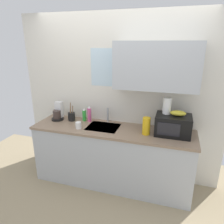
{
  "coord_description": "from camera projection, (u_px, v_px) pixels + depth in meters",
  "views": [
    {
      "loc": [
        0.82,
        -2.65,
        2.08
      ],
      "look_at": [
        0.0,
        0.0,
        1.15
      ],
      "focal_mm": 33.5,
      "sensor_mm": 36.0,
      "label": 1
    }
  ],
  "objects": [
    {
      "name": "paper_towel_roll",
      "position": [
        167.0,
        106.0,
        2.77
      ],
      "size": [
        0.11,
        0.11,
        0.22
      ],
      "primitive_type": "cylinder",
      "color": "white",
      "rests_on": "microwave"
    },
    {
      "name": "mug_white",
      "position": [
        78.0,
        125.0,
        3.0
      ],
      "size": [
        0.08,
        0.08,
        0.09
      ],
      "primitive_type": "cylinder",
      "color": "white",
      "rests_on": "counter_unit"
    },
    {
      "name": "coffee_maker",
      "position": [
        58.0,
        113.0,
        3.34
      ],
      "size": [
        0.19,
        0.21,
        0.28
      ],
      "color": "black",
      "rests_on": "counter_unit"
    },
    {
      "name": "dish_soap_bottle_pink",
      "position": [
        89.0,
        114.0,
        3.25
      ],
      "size": [
        0.06,
        0.06,
        0.25
      ],
      "color": "#E55999",
      "rests_on": "counter_unit"
    },
    {
      "name": "banana_bunch",
      "position": [
        178.0,
        113.0,
        2.71
      ],
      "size": [
        0.2,
        0.11,
        0.07
      ],
      "primitive_type": "ellipsoid",
      "color": "gold",
      "rests_on": "microwave"
    },
    {
      "name": "kitchen_wall_assembly",
      "position": [
        126.0,
        92.0,
        3.1
      ],
      "size": [
        3.11,
        0.42,
        2.5
      ],
      "color": "silver",
      "rests_on": "ground"
    },
    {
      "name": "microwave",
      "position": [
        173.0,
        125.0,
        2.78
      ],
      "size": [
        0.46,
        0.35,
        0.27
      ],
      "color": "black",
      "rests_on": "counter_unit"
    },
    {
      "name": "sink_faucet",
      "position": [
        108.0,
        115.0,
        3.23
      ],
      "size": [
        0.03,
        0.03,
        0.22
      ],
      "primitive_type": "cylinder",
      "color": "#B2B5BA",
      "rests_on": "counter_unit"
    },
    {
      "name": "counter_unit",
      "position": [
        112.0,
        155.0,
        3.15
      ],
      "size": [
        2.34,
        0.63,
        0.9
      ],
      "color": "#B2B7BC",
      "rests_on": "ground"
    },
    {
      "name": "cereal_canister",
      "position": [
        146.0,
        126.0,
        2.79
      ],
      "size": [
        0.1,
        0.1,
        0.24
      ],
      "primitive_type": "cylinder",
      "color": "gold",
      "rests_on": "counter_unit"
    },
    {
      "name": "dish_soap_bottle_green",
      "position": [
        84.0,
        115.0,
        3.27
      ],
      "size": [
        0.06,
        0.06,
        0.21
      ],
      "color": "green",
      "rests_on": "counter_unit"
    },
    {
      "name": "utensil_crock",
      "position": [
        72.0,
        116.0,
        3.29
      ],
      "size": [
        0.11,
        0.11,
        0.29
      ],
      "color": "black",
      "rests_on": "counter_unit"
    }
  ]
}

